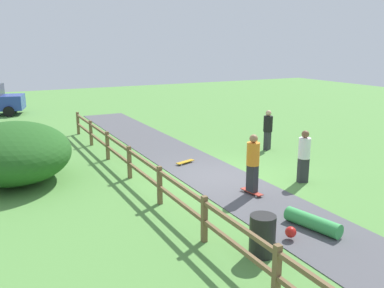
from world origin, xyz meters
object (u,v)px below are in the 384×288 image
object	(u,v)px
skater_fallen	(311,223)
bystander_black	(268,128)
skateboard_loose	(185,162)
bush_large	(13,152)
trash_bin	(262,235)
skater_riding	(253,161)
bystander_white	(304,154)

from	to	relation	value
skater_fallen	bystander_black	bearing A→B (deg)	60.32
bystander_black	skateboard_loose	bearing A→B (deg)	-175.42
bush_large	trash_bin	distance (m)	8.83
skater_riding	skateboard_loose	distance (m)	3.91
skateboard_loose	bystander_white	distance (m)	4.44
bush_large	bystander_white	size ratio (longest dim) A/B	2.54
bush_large	skateboard_loose	xyz separation A→B (m)	(5.80, -0.88, -0.87)
skater_riding	bystander_black	bearing A→B (deg)	48.00
bush_large	skater_riding	xyz separation A→B (m)	(6.14, -4.66, 0.08)
trash_bin	skateboard_loose	xyz separation A→B (m)	(1.58, 6.85, -0.36)
bystander_white	trash_bin	bearing A→B (deg)	-141.16
trash_bin	bystander_black	size ratio (longest dim) A/B	0.53
skater_riding	bystander_black	distance (m)	5.51
skateboard_loose	bystander_black	bearing A→B (deg)	4.58
skater_fallen	skateboard_loose	size ratio (longest dim) A/B	1.83
trash_bin	skater_riding	bearing A→B (deg)	58.04
skater_riding	bystander_black	xyz separation A→B (m)	(3.69, 4.10, -0.11)
bush_large	skater_fallen	bearing A→B (deg)	-50.80
trash_bin	skateboard_loose	world-z (taller)	trash_bin
bystander_white	bystander_black	size ratio (longest dim) A/B	1.02
bush_large	bystander_white	world-z (taller)	bush_large
skateboard_loose	bystander_black	xyz separation A→B (m)	(4.03, 0.32, 0.84)
skater_fallen	skateboard_loose	world-z (taller)	skater_fallen
skater_fallen	bystander_white	bearing A→B (deg)	51.09
skateboard_loose	skater_fallen	bearing A→B (deg)	-88.46
bush_large	trash_bin	xyz separation A→B (m)	(4.22, -7.74, -0.51)
trash_bin	skateboard_loose	bearing A→B (deg)	77.01
trash_bin	skater_riding	xyz separation A→B (m)	(1.92, 3.08, 0.59)
skater_riding	bush_large	bearing A→B (deg)	142.83
bush_large	skater_riding	bearing A→B (deg)	-37.17
bush_large	trash_bin	size ratio (longest dim) A/B	4.85
skater_fallen	skateboard_loose	distance (m)	6.44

